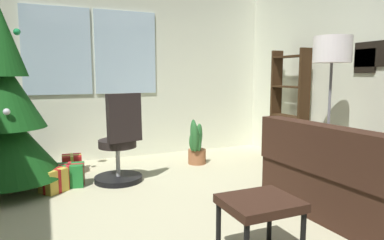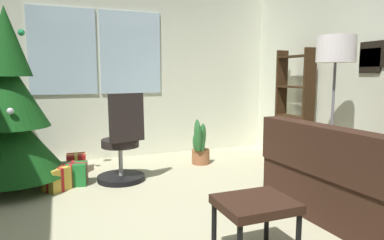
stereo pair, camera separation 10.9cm
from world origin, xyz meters
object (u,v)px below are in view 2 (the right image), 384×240
object	(u,v)px
holiday_tree	(11,117)
gift_box_gold	(57,179)
gift_box_green	(72,174)
office_chair	(122,148)
floor_lamp	(336,58)
footstool	(255,208)
potted_plant	(200,146)
gift_box_red	(76,163)
bookshelf	(294,114)

from	to	relation	value
holiday_tree	gift_box_gold	distance (m)	0.82
gift_box_green	office_chair	xyz separation A→B (m)	(0.56, -0.10, 0.28)
floor_lamp	holiday_tree	bearing A→B (deg)	159.46
footstool	potted_plant	size ratio (longest dim) A/B	0.78
gift_box_red	gift_box_green	bearing A→B (deg)	-97.18
holiday_tree	footstool	bearing A→B (deg)	-52.80
footstool	gift_box_gold	size ratio (longest dim) A/B	1.58
holiday_tree	potted_plant	distance (m)	2.37
potted_plant	gift_box_green	bearing A→B (deg)	-170.59
floor_lamp	potted_plant	xyz separation A→B (m)	(-0.95, 1.46, -1.16)
gift_box_gold	potted_plant	world-z (taller)	potted_plant
footstool	holiday_tree	size ratio (longest dim) A/B	0.20
bookshelf	floor_lamp	bearing A→B (deg)	-106.88
bookshelf	gift_box_green	bearing A→B (deg)	177.69
holiday_tree	gift_box_red	size ratio (longest dim) A/B	9.99
office_chair	bookshelf	bearing A→B (deg)	-0.48
gift_box_green	potted_plant	bearing A→B (deg)	9.41
footstool	gift_box_green	size ratio (longest dim) A/B	1.38
gift_box_green	office_chair	world-z (taller)	office_chair
holiday_tree	office_chair	xyz separation A→B (m)	(1.15, -0.14, -0.40)
gift_box_green	floor_lamp	distance (m)	3.18
bookshelf	potted_plant	distance (m)	1.40
gift_box_gold	bookshelf	distance (m)	3.19
holiday_tree	office_chair	distance (m)	1.23
footstool	holiday_tree	world-z (taller)	holiday_tree
gift_box_green	gift_box_gold	xyz separation A→B (m)	(-0.17, -0.14, 0.00)
bookshelf	floor_lamp	distance (m)	1.32
office_chair	gift_box_gold	bearing A→B (deg)	-176.67
gift_box_red	gift_box_gold	xyz separation A→B (m)	(-0.24, -0.69, 0.01)
footstool	potted_plant	world-z (taller)	potted_plant
holiday_tree	gift_box_red	world-z (taller)	holiday_tree
gift_box_green	office_chair	bearing A→B (deg)	-10.05
footstool	floor_lamp	xyz separation A→B (m)	(1.57, 0.99, 1.06)
footstool	bookshelf	distance (m)	2.80
bookshelf	floor_lamp	world-z (taller)	floor_lamp
gift_box_gold	bookshelf	bearing A→B (deg)	0.41
gift_box_red	office_chair	bearing A→B (deg)	-52.86
bookshelf	potted_plant	size ratio (longest dim) A/B	2.53
footstool	gift_box_green	bearing A→B (deg)	116.55
floor_lamp	bookshelf	bearing A→B (deg)	73.12
floor_lamp	gift_box_red	bearing A→B (deg)	146.17
bookshelf	office_chair	bearing A→B (deg)	179.52
footstool	gift_box_red	world-z (taller)	footstool
gift_box_gold	floor_lamp	size ratio (longest dim) A/B	0.19
floor_lamp	footstool	bearing A→B (deg)	-147.78
gift_box_red	gift_box_green	size ratio (longest dim) A/B	0.68
gift_box_red	floor_lamp	xyz separation A→B (m)	(2.58, -1.73, 1.32)
gift_box_green	floor_lamp	bearing A→B (deg)	-23.95
holiday_tree	gift_box_green	world-z (taller)	holiday_tree
gift_box_green	bookshelf	bearing A→B (deg)	-2.31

